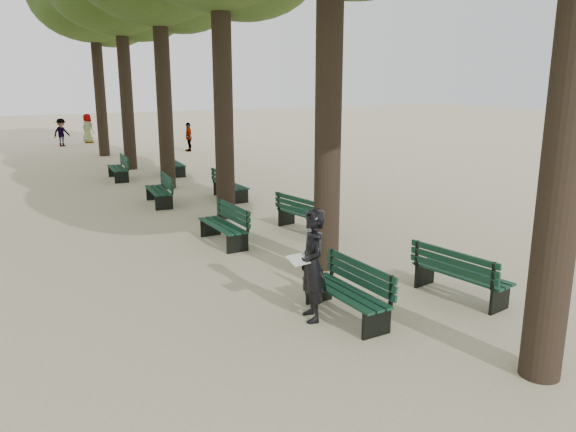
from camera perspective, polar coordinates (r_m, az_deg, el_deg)
ground at (r=8.56m, az=6.79°, el=-12.51°), size 120.00×120.00×0.00m
bench_left_0 at (r=9.20m, az=5.87°, el=-8.71°), size 0.58×1.80×0.92m
bench_left_1 at (r=13.23m, az=-6.60°, el=-1.68°), size 0.57×1.80×0.92m
bench_left_2 at (r=17.70m, az=-12.98°, el=2.00°), size 0.78×1.86×0.92m
bench_left_3 at (r=22.53m, az=-16.88°, el=4.23°), size 0.72×1.84×0.92m
bench_right_0 at (r=10.42m, az=17.09°, el=-6.53°), size 0.80×1.86×0.92m
bench_right_1 at (r=14.25m, az=1.78°, el=-0.48°), size 0.81×1.86×0.92m
bench_right_2 at (r=18.20m, az=-5.87°, el=2.60°), size 0.59×1.81×0.92m
bench_right_3 at (r=23.21m, az=-11.47°, el=4.81°), size 0.74×1.85×0.92m
man_with_map at (r=8.90m, az=2.49°, el=-5.03°), size 0.71×0.80×1.82m
pedestrian_c at (r=30.61m, az=-10.07°, el=7.91°), size 0.39×0.92×1.53m
pedestrian_d at (r=36.27m, az=-19.68°, el=8.38°), size 0.73×0.91×1.74m
pedestrian_b at (r=34.89m, az=-22.02°, el=7.87°), size 1.06×0.73×1.58m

